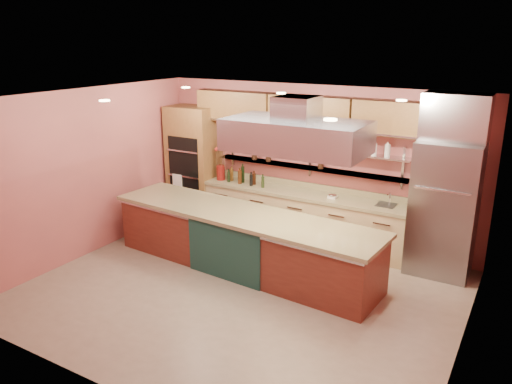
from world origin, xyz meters
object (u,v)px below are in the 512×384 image
Objects in this scene: refrigerator at (444,209)px; flower_vase at (221,173)px; green_canister at (296,141)px; copper_kettle at (267,139)px; island at (242,241)px; kitchen_scale at (332,196)px.

flower_vase is at bearing 179.86° from refrigerator.
refrigerator reaches higher than green_canister.
refrigerator is 13.09× the size of copper_kettle.
island is 1.79m from kitchen_scale.
green_canister is (-2.64, 0.23, 0.76)m from refrigerator.
flower_vase is 1.16m from copper_kettle.
green_canister reaches higher than flower_vase.
flower_vase is 1.81× the size of copper_kettle.
island is 31.27× the size of kitchen_scale.
kitchen_scale is 1.19m from green_canister.
green_canister is (0.12, 1.66, 1.34)m from island.
copper_kettle is 0.87× the size of green_canister.
refrigerator reaches higher than flower_vase.
refrigerator is at bearing -0.14° from flower_vase.
copper_kettle is (-1.41, 0.22, 0.81)m from kitchen_scale.
refrigerator reaches higher than copper_kettle.
copper_kettle reaches higher than kitchen_scale.
island is at bearing -93.97° from green_canister.
copper_kettle is at bearing 180.00° from green_canister.
flower_vase reaches higher than island.
island is 15.48× the size of flower_vase.
refrigerator reaches higher than island.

